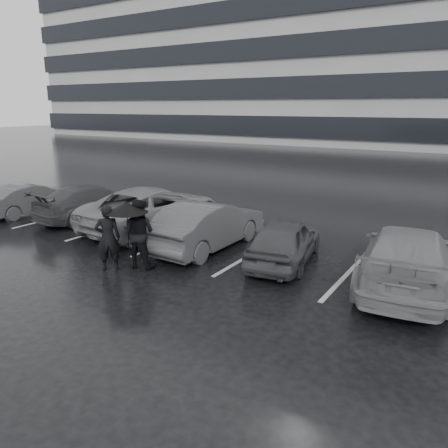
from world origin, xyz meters
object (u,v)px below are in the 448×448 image
car_west_c (93,202)px  car_east (407,257)px  pedestrian_right (139,233)px  car_west_b (153,208)px  pedestrian_left (108,238)px  car_main (285,241)px  car_west_a (208,225)px  car_west_d (32,198)px

car_west_c → car_east: bearing=-175.8°
car_east → pedestrian_right: bearing=13.9°
car_west_b → pedestrian_left: bearing=116.0°
car_main → pedestrian_right: bearing=26.8°
car_main → car_west_a: car_west_a is taller
car_west_d → car_east: bearing=-174.4°
car_main → car_west_a: 2.49m
car_west_d → car_east: (13.91, 0.14, 0.11)m
car_west_a → car_west_b: bearing=-13.1°
pedestrian_left → car_east: bearing=160.3°
car_main → car_west_b: (-5.23, 0.66, 0.13)m
car_west_c → car_west_d: 2.77m
pedestrian_left → car_west_c: bearing=-81.1°
car_west_b → car_east: bearing=177.6°
car_west_c → car_west_b: bearing=-171.6°
car_west_a → pedestrian_left: size_ratio=2.50×
car_main → car_west_d: 10.82m
car_west_c → car_main: bearing=-177.1°
pedestrian_left → car_west_a: bearing=-155.2°
car_main → pedestrian_right: size_ratio=1.96×
car_west_a → car_west_c: car_west_a is taller
car_west_b → car_west_d: 5.65m
car_main → car_east: car_east is taller
pedestrian_right → car_main: bearing=-154.9°
car_west_a → car_west_d: size_ratio=1.18×
car_east → pedestrian_right: size_ratio=2.68×
car_east → car_west_a: bearing=-6.2°
pedestrian_right → car_west_c: bearing=-41.7°
car_west_b → pedestrian_right: 3.67m
pedestrian_right → car_east: bearing=-170.8°
car_main → car_west_d: car_main is taller
car_west_d → car_west_a: bearing=-174.5°
car_east → car_west_c: bearing=-9.8°
car_main → car_west_a: bearing=-9.3°
pedestrian_right → car_west_a: bearing=-116.7°
car_west_a → car_east: 5.58m
car_west_a → pedestrian_right: pedestrian_right is taller
car_main → car_east: bearing=170.8°
car_west_a → car_west_b: car_west_b is taller
car_east → pedestrian_right: pedestrian_right is taller
car_west_d → car_east: size_ratio=0.74×
car_main → car_west_d: size_ratio=0.98×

